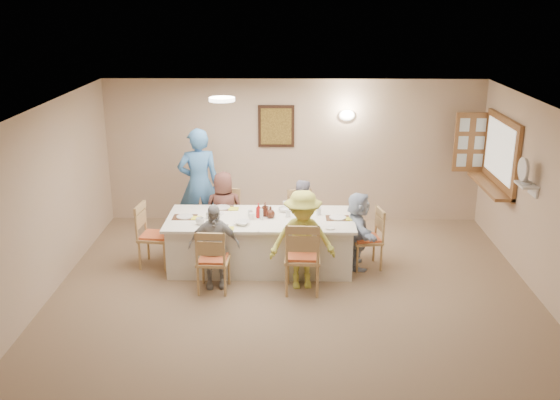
{
  "coord_description": "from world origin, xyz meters",
  "views": [
    {
      "loc": [
        -0.06,
        -7.04,
        3.83
      ],
      "look_at": [
        -0.2,
        1.4,
        1.05
      ],
      "focal_mm": 40.0,
      "sensor_mm": 36.0,
      "label": 1
    }
  ],
  "objects_px": {
    "diner_back_right": "(301,215)",
    "caregiver": "(199,184)",
    "chair_right_end": "(366,238)",
    "diner_right_end": "(358,230)",
    "chair_front_left": "(213,259)",
    "diner_back_left": "(224,211)",
    "chair_back_left": "(225,218)",
    "serving_hatch": "(501,153)",
    "chair_back_right": "(301,219)",
    "chair_left_end": "(155,235)",
    "diner_front_right": "(302,240)",
    "dining_table": "(261,242)",
    "chair_front_right": "(302,256)",
    "condiment_ketchup": "(258,211)",
    "desk_fan": "(526,174)",
    "diner_front_left": "(214,246)"
  },
  "relations": [
    {
      "from": "serving_hatch",
      "to": "chair_right_end",
      "type": "distance_m",
      "value": 2.57
    },
    {
      "from": "chair_back_right",
      "to": "chair_front_right",
      "type": "distance_m",
      "value": 1.6
    },
    {
      "from": "caregiver",
      "to": "condiment_ketchup",
      "type": "xyz_separation_m",
      "value": [
        1.02,
        -1.15,
        -0.05
      ]
    },
    {
      "from": "chair_front_left",
      "to": "chair_back_left",
      "type": "bearing_deg",
      "value": -87.16
    },
    {
      "from": "diner_front_right",
      "to": "chair_front_right",
      "type": "bearing_deg",
      "value": -95.01
    },
    {
      "from": "diner_right_end",
      "to": "condiment_ketchup",
      "type": "height_order",
      "value": "diner_right_end"
    },
    {
      "from": "diner_front_left",
      "to": "diner_right_end",
      "type": "xyz_separation_m",
      "value": [
        2.02,
        0.68,
        -0.02
      ]
    },
    {
      "from": "dining_table",
      "to": "chair_front_right",
      "type": "xyz_separation_m",
      "value": [
        0.6,
        -0.8,
        0.13
      ]
    },
    {
      "from": "chair_front_left",
      "to": "chair_front_right",
      "type": "distance_m",
      "value": 1.2
    },
    {
      "from": "chair_front_left",
      "to": "chair_front_right",
      "type": "xyz_separation_m",
      "value": [
        1.2,
        0.0,
        0.06
      ]
    },
    {
      "from": "chair_right_end",
      "to": "condiment_ketchup",
      "type": "relative_size",
      "value": 4.13
    },
    {
      "from": "chair_back_left",
      "to": "condiment_ketchup",
      "type": "height_order",
      "value": "condiment_ketchup"
    },
    {
      "from": "chair_left_end",
      "to": "chair_right_end",
      "type": "bearing_deg",
      "value": -83.39
    },
    {
      "from": "desk_fan",
      "to": "chair_back_left",
      "type": "distance_m",
      "value": 4.49
    },
    {
      "from": "chair_right_end",
      "to": "diner_back_right",
      "type": "bearing_deg",
      "value": -135.48
    },
    {
      "from": "diner_right_end",
      "to": "caregiver",
      "type": "relative_size",
      "value": 0.63
    },
    {
      "from": "chair_back_right",
      "to": "condiment_ketchup",
      "type": "relative_size",
      "value": 4.09
    },
    {
      "from": "condiment_ketchup",
      "to": "chair_front_left",
      "type": "bearing_deg",
      "value": -125.52
    },
    {
      "from": "serving_hatch",
      "to": "diner_back_right",
      "type": "xyz_separation_m",
      "value": [
        -3.1,
        -0.27,
        -0.93
      ]
    },
    {
      "from": "diner_front_left",
      "to": "condiment_ketchup",
      "type": "relative_size",
      "value": 5.45
    },
    {
      "from": "diner_front_right",
      "to": "caregiver",
      "type": "relative_size",
      "value": 0.75
    },
    {
      "from": "chair_front_left",
      "to": "diner_back_left",
      "type": "relative_size",
      "value": 0.73
    },
    {
      "from": "chair_back_right",
      "to": "chair_left_end",
      "type": "height_order",
      "value": "chair_left_end"
    },
    {
      "from": "chair_left_end",
      "to": "diner_back_right",
      "type": "bearing_deg",
      "value": -65.84
    },
    {
      "from": "caregiver",
      "to": "diner_right_end",
      "type": "bearing_deg",
      "value": 143.19
    },
    {
      "from": "diner_back_right",
      "to": "condiment_ketchup",
      "type": "xyz_separation_m",
      "value": [
        -0.63,
        -0.68,
        0.3
      ]
    },
    {
      "from": "serving_hatch",
      "to": "condiment_ketchup",
      "type": "bearing_deg",
      "value": -165.75
    },
    {
      "from": "desk_fan",
      "to": "chair_back_right",
      "type": "distance_m",
      "value": 3.4
    },
    {
      "from": "diner_front_right",
      "to": "serving_hatch",
      "type": "bearing_deg",
      "value": 22.74
    },
    {
      "from": "dining_table",
      "to": "condiment_ketchup",
      "type": "height_order",
      "value": "condiment_ketchup"
    },
    {
      "from": "chair_right_end",
      "to": "desk_fan",
      "type": "bearing_deg",
      "value": 68.97
    },
    {
      "from": "chair_right_end",
      "to": "chair_front_right",
      "type": "bearing_deg",
      "value": -59.78
    },
    {
      "from": "chair_right_end",
      "to": "chair_back_right",
      "type": "bearing_deg",
      "value": -139.99
    },
    {
      "from": "chair_left_end",
      "to": "condiment_ketchup",
      "type": "distance_m",
      "value": 1.57
    },
    {
      "from": "desk_fan",
      "to": "chair_right_end",
      "type": "xyz_separation_m",
      "value": [
        -2.04,
        0.4,
        -1.1
      ]
    },
    {
      "from": "diner_front_left",
      "to": "chair_right_end",
      "type": "bearing_deg",
      "value": 11.35
    },
    {
      "from": "chair_front_right",
      "to": "chair_right_end",
      "type": "relative_size",
      "value": 1.14
    },
    {
      "from": "chair_right_end",
      "to": "diner_right_end",
      "type": "height_order",
      "value": "diner_right_end"
    },
    {
      "from": "dining_table",
      "to": "chair_front_left",
      "type": "distance_m",
      "value": 1.0
    },
    {
      "from": "diner_front_left",
      "to": "caregiver",
      "type": "relative_size",
      "value": 0.65
    },
    {
      "from": "serving_hatch",
      "to": "chair_left_end",
      "type": "xyz_separation_m",
      "value": [
        -5.25,
        -0.95,
        -1.02
      ]
    },
    {
      "from": "chair_right_end",
      "to": "diner_front_right",
      "type": "xyz_separation_m",
      "value": [
        -0.95,
        -0.68,
        0.24
      ]
    },
    {
      "from": "desk_fan",
      "to": "diner_front_left",
      "type": "bearing_deg",
      "value": -176.19
    },
    {
      "from": "chair_front_right",
      "to": "diner_back_right",
      "type": "height_order",
      "value": "diner_back_right"
    },
    {
      "from": "chair_back_left",
      "to": "chair_back_right",
      "type": "relative_size",
      "value": 1.02
    },
    {
      "from": "chair_back_left",
      "to": "serving_hatch",
      "type": "bearing_deg",
      "value": 13.98
    },
    {
      "from": "diner_back_right",
      "to": "caregiver",
      "type": "bearing_deg",
      "value": -10.1
    },
    {
      "from": "serving_hatch",
      "to": "diner_front_left",
      "type": "height_order",
      "value": "serving_hatch"
    },
    {
      "from": "serving_hatch",
      "to": "caregiver",
      "type": "height_order",
      "value": "serving_hatch"
    },
    {
      "from": "chair_front_right",
      "to": "chair_right_end",
      "type": "bearing_deg",
      "value": -137.84
    }
  ]
}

